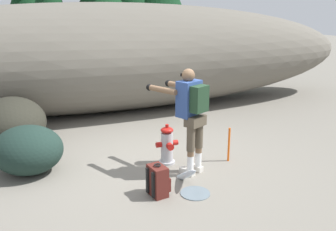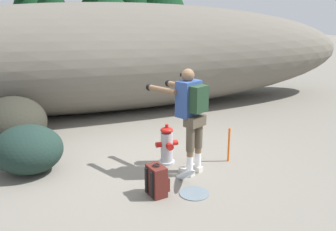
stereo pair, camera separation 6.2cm
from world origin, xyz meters
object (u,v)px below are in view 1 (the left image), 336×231
(boulder_mid, at_px, (12,122))
(survey_stake, at_px, (229,145))
(boulder_large, at_px, (28,150))
(utility_worker, at_px, (190,108))
(spare_backpack, at_px, (158,181))
(fire_hydrant, at_px, (167,146))

(boulder_mid, bearing_deg, survey_stake, -30.83)
(survey_stake, bearing_deg, boulder_large, 167.28)
(utility_worker, relative_size, spare_backpack, 3.55)
(boulder_large, bearing_deg, spare_backpack, -40.14)
(fire_hydrant, bearing_deg, utility_worker, -63.38)
(spare_backpack, height_order, survey_stake, survey_stake)
(fire_hydrant, distance_m, boulder_large, 2.24)
(spare_backpack, distance_m, boulder_mid, 3.41)
(fire_hydrant, distance_m, spare_backpack, 1.11)
(fire_hydrant, relative_size, boulder_mid, 0.43)
(spare_backpack, relative_size, boulder_mid, 0.29)
(spare_backpack, xyz_separation_m, boulder_large, (-1.68, 1.42, 0.17))
(spare_backpack, bearing_deg, utility_worker, 27.08)
(boulder_mid, height_order, survey_stake, boulder_mid)
(spare_backpack, xyz_separation_m, survey_stake, (1.53, 0.69, 0.08))
(boulder_large, distance_m, survey_stake, 3.30)
(utility_worker, bearing_deg, spare_backpack, 101.09)
(boulder_mid, xyz_separation_m, survey_stake, (3.49, -2.09, -0.17))
(fire_hydrant, bearing_deg, boulder_large, 168.66)
(fire_hydrant, height_order, survey_stake, fire_hydrant)
(utility_worker, xyz_separation_m, boulder_large, (-2.41, 0.87, -0.67))
(spare_backpack, xyz_separation_m, boulder_mid, (-1.96, 2.78, 0.26))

